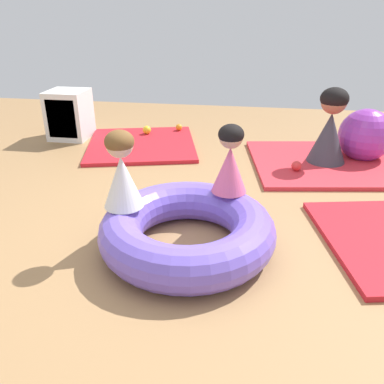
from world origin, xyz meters
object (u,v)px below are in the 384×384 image
play_ball_green (129,146)px  child_in_white (122,170)px  child_in_pink (230,160)px  adult_seated (330,127)px  play_ball_red (296,166)px  play_ball_yellow (147,130)px  inflatable_cushion (187,230)px  play_ball_orange (179,127)px  exercise_ball_large (365,135)px  storage_cube (69,115)px

play_ball_green → child_in_white: bearing=-73.5°
child_in_pink → adult_seated: adult_seated is taller
play_ball_green → play_ball_red: play_ball_red is taller
child_in_white → adult_seated: (1.53, 1.68, -0.13)m
play_ball_yellow → child_in_white: bearing=-78.5°
inflatable_cushion → play_ball_yellow: inflatable_cushion is taller
inflatable_cushion → play_ball_orange: size_ratio=14.21×
play_ball_green → play_ball_red: bearing=-10.9°
child_in_pink → exercise_ball_large: 2.02m
adult_seated → exercise_ball_large: bearing=12.7°
inflatable_cushion → child_in_pink: 0.56m
storage_cube → child_in_pink: bearing=-41.9°
adult_seated → inflatable_cushion: bearing=-137.3°
child_in_pink → play_ball_yellow: size_ratio=4.83×
play_ball_orange → storage_cube: (-1.25, -0.38, 0.20)m
play_ball_orange → play_ball_red: bearing=-40.2°
inflatable_cushion → child_in_white: bearing=177.8°
child_in_pink → play_ball_red: (0.57, 1.06, -0.42)m
exercise_ball_large → play_ball_orange: bearing=162.9°
play_ball_green → play_ball_yellow: (0.04, 0.59, 0.01)m
inflatable_cushion → play_ball_yellow: (-0.88, 2.32, -0.05)m
play_ball_orange → inflatable_cushion: bearing=-78.2°
child_in_white → child_in_pink: bearing=-92.4°
play_ball_red → exercise_ball_large: (0.70, 0.50, 0.18)m
exercise_ball_large → inflatable_cushion: bearing=-128.4°
child_in_pink → exercise_ball_large: (1.26, 1.56, -0.25)m
storage_cube → play_ball_green: bearing=-25.8°
adult_seated → play_ball_yellow: (-2.00, 0.62, -0.30)m
child_in_pink → exercise_ball_large: bearing=77.0°
adult_seated → exercise_ball_large: 0.46m
exercise_ball_large → child_in_pink: bearing=-129.0°
adult_seated → play_ball_green: size_ratio=8.95×
adult_seated → play_ball_red: bearing=-149.6°
child_in_pink → play_ball_yellow: (-1.12, 1.98, -0.42)m
play_ball_orange → exercise_ball_large: (2.03, -0.63, 0.18)m
inflatable_cushion → exercise_ball_large: 2.42m
child_in_white → play_ball_red: (1.22, 1.38, -0.44)m
child_in_pink → adult_seated: bearing=83.3°
child_in_white → play_ball_yellow: child_in_white is taller
play_ball_yellow → storage_cube: 0.93m
play_ball_green → play_ball_yellow: size_ratio=0.82×
inflatable_cushion → child_in_white: child_in_white is taller
child_in_pink → child_in_white: bearing=-127.6°
exercise_ball_large → play_ball_green: bearing=-176.0°
play_ball_green → storage_cube: bearing=154.2°
child_in_white → exercise_ball_large: (1.92, 1.88, -0.26)m
adult_seated → play_ball_orange: bearing=139.3°
adult_seated → play_ball_red: 0.53m
play_ball_red → play_ball_orange: size_ratio=1.17×
child_in_white → storage_cube: size_ratio=0.89×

